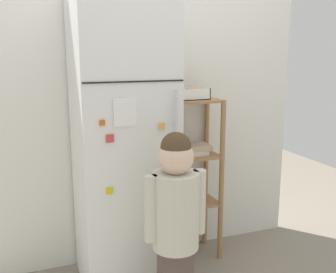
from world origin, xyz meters
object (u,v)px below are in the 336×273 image
at_px(pantry_shelf_unit, 193,167).
at_px(fruit_bin, 192,94).
at_px(child_standing, 175,210).
at_px(refrigerator, 123,145).

distance_m(pantry_shelf_unit, fruit_bin, 0.53).
bearing_deg(child_standing, fruit_bin, 59.48).
height_order(pantry_shelf_unit, fruit_bin, fruit_bin).
relative_size(refrigerator, child_standing, 1.69).
height_order(refrigerator, child_standing, refrigerator).
distance_m(child_standing, fruit_bin, 0.92).
bearing_deg(refrigerator, fruit_bin, 13.28).
height_order(refrigerator, pantry_shelf_unit, refrigerator).
xyz_separation_m(refrigerator, fruit_bin, (0.53, 0.12, 0.29)).
relative_size(refrigerator, pantry_shelf_unit, 1.57).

